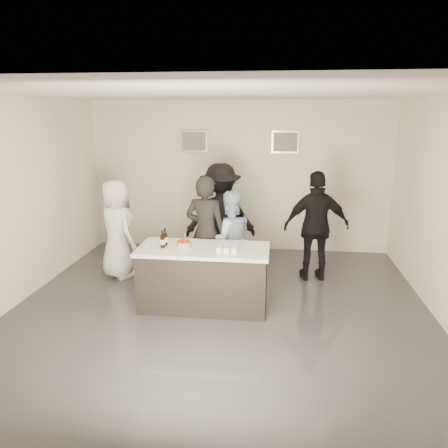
# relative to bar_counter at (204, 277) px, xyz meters

# --- Properties ---
(floor) EXTENTS (6.00, 6.00, 0.00)m
(floor) POSITION_rel_bar_counter_xyz_m (0.24, -0.09, -0.45)
(floor) COLOR #3D3D42
(floor) RESTS_ON ground
(ceiling) EXTENTS (6.00, 6.00, 0.00)m
(ceiling) POSITION_rel_bar_counter_xyz_m (0.24, -0.09, 2.55)
(ceiling) COLOR white
(wall_back) EXTENTS (6.00, 0.04, 3.00)m
(wall_back) POSITION_rel_bar_counter_xyz_m (0.24, 2.91, 1.05)
(wall_back) COLOR silver
(wall_back) RESTS_ON ground
(wall_front) EXTENTS (6.00, 0.04, 3.00)m
(wall_front) POSITION_rel_bar_counter_xyz_m (0.24, -3.09, 1.05)
(wall_front) COLOR silver
(wall_front) RESTS_ON ground
(wall_left) EXTENTS (0.04, 6.00, 3.00)m
(wall_left) POSITION_rel_bar_counter_xyz_m (-2.76, -0.09, 1.05)
(wall_left) COLOR silver
(wall_left) RESTS_ON ground
(picture_left) EXTENTS (0.54, 0.04, 0.44)m
(picture_left) POSITION_rel_bar_counter_xyz_m (-0.66, 2.88, 1.75)
(picture_left) COLOR #B2B2B7
(picture_left) RESTS_ON wall_back
(picture_right) EXTENTS (0.54, 0.04, 0.44)m
(picture_right) POSITION_rel_bar_counter_xyz_m (1.14, 2.88, 1.75)
(picture_right) COLOR #B2B2B7
(picture_right) RESTS_ON wall_back
(bar_counter) EXTENTS (1.86, 0.86, 0.90)m
(bar_counter) POSITION_rel_bar_counter_xyz_m (0.00, 0.00, 0.00)
(bar_counter) COLOR white
(bar_counter) RESTS_ON ground
(cake) EXTENTS (0.20, 0.20, 0.07)m
(cake) POSITION_rel_bar_counter_xyz_m (-0.28, -0.00, 0.49)
(cake) COLOR #FB5F1A
(cake) RESTS_ON bar_counter
(beer_bottle_a) EXTENTS (0.07, 0.07, 0.26)m
(beer_bottle_a) POSITION_rel_bar_counter_xyz_m (-0.57, 0.05, 0.58)
(beer_bottle_a) COLOR black
(beer_bottle_a) RESTS_ON bar_counter
(beer_bottle_b) EXTENTS (0.07, 0.07, 0.26)m
(beer_bottle_b) POSITION_rel_bar_counter_xyz_m (-0.57, -0.07, 0.58)
(beer_bottle_b) COLOR black
(beer_bottle_b) RESTS_ON bar_counter
(tumbler_cluster) EXTENTS (0.30, 0.30, 0.08)m
(tumbler_cluster) POSITION_rel_bar_counter_xyz_m (0.35, -0.09, 0.49)
(tumbler_cluster) COLOR orange
(tumbler_cluster) RESTS_ON bar_counter
(candles) EXTENTS (0.24, 0.08, 0.01)m
(candles) POSITION_rel_bar_counter_xyz_m (-0.23, -0.36, 0.45)
(candles) COLOR pink
(candles) RESTS_ON bar_counter
(person_main_black) EXTENTS (0.75, 0.57, 1.83)m
(person_main_black) POSITION_rel_bar_counter_xyz_m (-0.08, 0.72, 0.46)
(person_main_black) COLOR black
(person_main_black) RESTS_ON ground
(person_main_blue) EXTENTS (0.93, 0.83, 1.57)m
(person_main_blue) POSITION_rel_bar_counter_xyz_m (0.28, 0.85, 0.34)
(person_main_blue) COLOR #B2C4E8
(person_main_blue) RESTS_ON ground
(person_guest_left) EXTENTS (0.97, 0.94, 1.68)m
(person_guest_left) POSITION_rel_bar_counter_xyz_m (-1.67, 1.04, 0.39)
(person_guest_left) COLOR white
(person_guest_left) RESTS_ON ground
(person_guest_right) EXTENTS (1.13, 0.59, 1.85)m
(person_guest_right) POSITION_rel_bar_counter_xyz_m (1.68, 1.31, 0.47)
(person_guest_right) COLOR black
(person_guest_right) RESTS_ON ground
(person_guest_back) EXTENTS (1.34, 0.92, 1.91)m
(person_guest_back) POSITION_rel_bar_counter_xyz_m (0.04, 1.60, 0.51)
(person_guest_back) COLOR black
(person_guest_back) RESTS_ON ground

